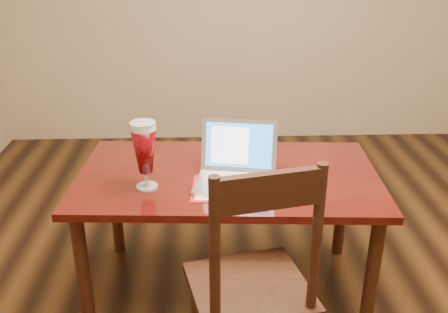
{
  "coord_description": "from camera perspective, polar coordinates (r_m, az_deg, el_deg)",
  "views": [
    {
      "loc": [
        -0.44,
        -1.89,
        1.73
      ],
      "look_at": [
        -0.36,
        0.2,
        0.81
      ],
      "focal_mm": 40.0,
      "sensor_mm": 36.0,
      "label": 1
    }
  ],
  "objects": [
    {
      "name": "dining_table",
      "position": [
        2.44,
        0.04,
        -3.37
      ],
      "size": [
        1.49,
        0.89,
        1.0
      ],
      "rotation": [
        0.0,
        0.0,
        -0.05
      ],
      "color": "#430E08",
      "rests_on": "ground"
    },
    {
      "name": "dining_chair",
      "position": [
        1.98,
        3.29,
        -14.77
      ],
      "size": [
        0.54,
        0.52,
        1.06
      ],
      "rotation": [
        0.0,
        0.0,
        0.23
      ],
      "color": "#331B0E",
      "rests_on": "ground"
    }
  ]
}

